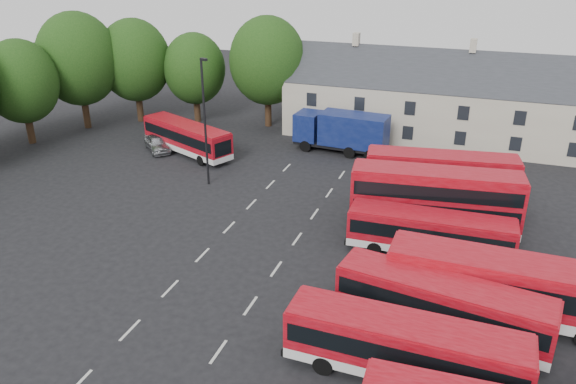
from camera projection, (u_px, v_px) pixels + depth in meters
name	position (u px, v px, depth m)	size (l,w,h in m)	color
ground	(187.00, 271.00, 33.85)	(140.00, 140.00, 0.00)	black
lane_markings	(239.00, 262.00, 34.81)	(5.15, 33.80, 0.01)	beige
treeline	(89.00, 72.00, 54.10)	(29.92, 32.59, 12.01)	black
terrace_houses	(465.00, 105.00, 53.87)	(35.70, 7.13, 10.06)	beige
bus_row_b	(405.00, 345.00, 24.89)	(10.72, 2.73, 3.02)	silver
bus_row_c	(442.00, 302.00, 27.87)	(10.80, 4.04, 2.98)	silver
bus_row_d	(507.00, 283.00, 28.94)	(12.18, 3.07, 3.43)	silver
bus_row_e	(430.00, 231.00, 34.89)	(10.18, 2.62, 2.86)	silver
bus_dd_south	(435.00, 198.00, 37.34)	(11.29, 3.87, 4.54)	silver
bus_dd_north	(440.00, 179.00, 40.64)	(10.88, 3.93, 4.36)	silver
bus_north	(187.00, 136.00, 51.91)	(10.36, 6.31, 2.91)	silver
box_truck	(342.00, 130.00, 52.16)	(8.86, 3.36, 3.80)	black
silver_car	(157.00, 143.00, 53.09)	(1.78, 4.43, 1.51)	#A8ABB0
lamppost	(205.00, 119.00, 43.83)	(0.70, 0.47, 10.27)	black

